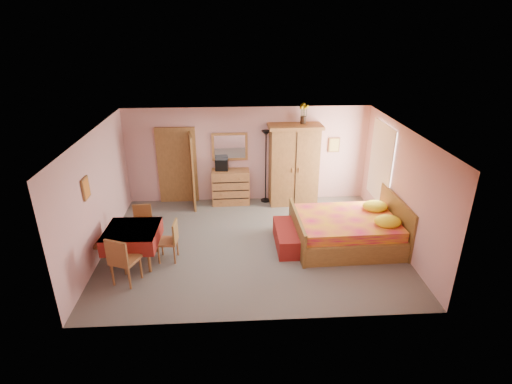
{
  "coord_description": "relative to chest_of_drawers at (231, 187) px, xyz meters",
  "views": [
    {
      "loc": [
        -0.38,
        -7.81,
        4.66
      ],
      "look_at": [
        0.1,
        0.3,
        1.15
      ],
      "focal_mm": 28.0,
      "sensor_mm": 36.0,
      "label": 1
    }
  ],
  "objects": [
    {
      "name": "dining_table",
      "position": [
        -2.0,
        -2.82,
        -0.09
      ],
      "size": [
        1.08,
        1.08,
        0.77
      ],
      "primitive_type": "cube",
      "rotation": [
        0.0,
        0.0,
        -0.02
      ],
      "color": "maroon",
      "rests_on": "floor"
    },
    {
      "name": "chair_south",
      "position": [
        -1.99,
        -3.52,
        0.03
      ],
      "size": [
        0.6,
        0.6,
        1.01
      ],
      "primitive_type": "cube",
      "rotation": [
        0.0,
        0.0,
        -0.38
      ],
      "color": "#945E32",
      "rests_on": "floor"
    },
    {
      "name": "bed",
      "position": [
        2.57,
        -2.35,
        0.07
      ],
      "size": [
        2.38,
        1.89,
        1.08
      ],
      "primitive_type": "cube",
      "rotation": [
        0.0,
        0.0,
        0.02
      ],
      "color": "#C1124A",
      "rests_on": "floor"
    },
    {
      "name": "ceiling",
      "position": [
        0.48,
        -2.26,
        2.12
      ],
      "size": [
        6.5,
        6.5,
        0.0
      ],
      "primitive_type": "plane",
      "rotation": [
        3.14,
        0.0,
        0.0
      ],
      "color": "brown",
      "rests_on": "wall_back"
    },
    {
      "name": "chair_east",
      "position": [
        -1.32,
        -2.77,
        -0.03
      ],
      "size": [
        0.43,
        0.43,
        0.88
      ],
      "primitive_type": "cube",
      "rotation": [
        0.0,
        0.0,
        1.51
      ],
      "color": "#9E6235",
      "rests_on": "floor"
    },
    {
      "name": "wall_back",
      "position": [
        0.48,
        0.24,
        0.82
      ],
      "size": [
        6.5,
        0.1,
        2.6
      ],
      "primitive_type": "cube",
      "color": "#CE9896",
      "rests_on": "floor"
    },
    {
      "name": "chest_of_drawers",
      "position": [
        0.0,
        0.0,
        0.0
      ],
      "size": [
        1.02,
        0.53,
        0.95
      ],
      "primitive_type": "cube",
      "rotation": [
        0.0,
        0.0,
        0.02
      ],
      "color": "#A56837",
      "rests_on": "floor"
    },
    {
      "name": "window",
      "position": [
        3.69,
        -1.06,
        0.97
      ],
      "size": [
        0.08,
        1.4,
        1.95
      ],
      "primitive_type": "cube",
      "color": "white",
      "rests_on": "wall_right"
    },
    {
      "name": "wall_right",
      "position": [
        3.73,
        -2.26,
        0.82
      ],
      "size": [
        0.1,
        5.0,
        2.6
      ],
      "primitive_type": "cube",
      "color": "#CE9896",
      "rests_on": "floor"
    },
    {
      "name": "chair_west",
      "position": [
        -2.67,
        -2.77,
        -0.04
      ],
      "size": [
        0.42,
        0.42,
        0.86
      ],
      "primitive_type": "cube",
      "rotation": [
        0.0,
        0.0,
        -1.63
      ],
      "color": "#905C31",
      "rests_on": "floor"
    },
    {
      "name": "chair_north",
      "position": [
        -1.97,
        -2.08,
        -0.03
      ],
      "size": [
        0.43,
        0.43,
        0.89
      ],
      "primitive_type": "cube",
      "rotation": [
        0.0,
        0.0,
        3.2
      ],
      "color": "#AC7F3A",
      "rests_on": "floor"
    },
    {
      "name": "picture_left",
      "position": [
        -2.74,
        -2.86,
        1.22
      ],
      "size": [
        0.04,
        0.32,
        0.42
      ],
      "primitive_type": "cube",
      "color": "orange",
      "rests_on": "wall_left"
    },
    {
      "name": "stereo",
      "position": [
        -0.22,
        0.05,
        0.63
      ],
      "size": [
        0.35,
        0.27,
        0.31
      ],
      "primitive_type": "cube",
      "rotation": [
        0.0,
        0.0,
        -0.07
      ],
      "color": "black",
      "rests_on": "chest_of_drawers"
    },
    {
      "name": "floor",
      "position": [
        0.48,
        -2.26,
        -0.48
      ],
      "size": [
        6.5,
        6.5,
        0.0
      ],
      "primitive_type": "plane",
      "color": "slate",
      "rests_on": "ground"
    },
    {
      "name": "wardrobe",
      "position": [
        1.7,
        -0.06,
        0.62
      ],
      "size": [
        1.42,
        0.77,
        2.19
      ],
      "primitive_type": "cube",
      "rotation": [
        0.0,
        0.0,
        0.04
      ],
      "color": "#946232",
      "rests_on": "floor"
    },
    {
      "name": "wall_mirror",
      "position": [
        -0.0,
        0.21,
        1.07
      ],
      "size": [
        0.96,
        0.08,
        0.75
      ],
      "primitive_type": "cube",
      "rotation": [
        0.0,
        0.0,
        0.03
      ],
      "color": "white",
      "rests_on": "wall_back"
    },
    {
      "name": "bench",
      "position": [
        1.23,
        -2.37,
        -0.26
      ],
      "size": [
        0.49,
        1.29,
        0.43
      ],
      "primitive_type": "cube",
      "rotation": [
        0.0,
        0.0,
        0.01
      ],
      "color": "maroon",
      "rests_on": "floor"
    },
    {
      "name": "floor_lamp",
      "position": [
        0.96,
        0.07,
        0.53
      ],
      "size": [
        0.28,
        0.28,
        2.01
      ],
      "primitive_type": "cube",
      "rotation": [
        0.0,
        0.0,
        -0.1
      ],
      "color": "black",
      "rests_on": "floor"
    },
    {
      "name": "doorway",
      "position": [
        -1.42,
        0.21,
        0.55
      ],
      "size": [
        1.06,
        0.12,
        2.15
      ],
      "primitive_type": "cube",
      "color": "#9E6B35",
      "rests_on": "floor"
    },
    {
      "name": "picture_back",
      "position": [
        2.83,
        0.21,
        1.07
      ],
      "size": [
        0.3,
        0.04,
        0.4
      ],
      "primitive_type": "cube",
      "color": "#D8BF59",
      "rests_on": "wall_back"
    },
    {
      "name": "wall_left",
      "position": [
        -2.77,
        -2.26,
        0.82
      ],
      "size": [
        0.1,
        5.0,
        2.6
      ],
      "primitive_type": "cube",
      "color": "#CE9896",
      "rests_on": "floor"
    },
    {
      "name": "sunflower_vase",
      "position": [
        1.92,
        0.04,
        1.98
      ],
      "size": [
        0.23,
        0.23,
        0.53
      ],
      "primitive_type": "cube",
      "rotation": [
        0.0,
        0.0,
        -0.07
      ],
      "color": "yellow",
      "rests_on": "wardrobe"
    },
    {
      "name": "wall_front",
      "position": [
        0.48,
        -4.76,
        0.82
      ],
      "size": [
        6.5,
        0.1,
        2.6
      ],
      "primitive_type": "cube",
      "color": "#CE9896",
      "rests_on": "floor"
    }
  ]
}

